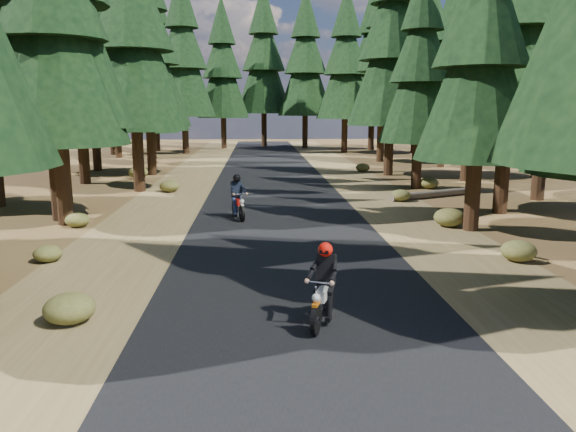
% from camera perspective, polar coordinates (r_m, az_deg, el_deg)
% --- Properties ---
extents(ground, '(120.00, 120.00, 0.00)m').
position_cam_1_polar(ground, '(13.40, 0.36, -5.83)').
color(ground, '#4B331B').
rests_on(ground, ground).
extents(road, '(6.00, 100.00, 0.01)m').
position_cam_1_polar(road, '(18.24, -0.61, -1.31)').
color(road, black).
rests_on(road, ground).
extents(shoulder_l, '(3.20, 100.00, 0.01)m').
position_cam_1_polar(shoulder_l, '(18.62, -14.91, -1.44)').
color(shoulder_l, brown).
rests_on(shoulder_l, ground).
extents(shoulder_r, '(3.20, 100.00, 0.01)m').
position_cam_1_polar(shoulder_r, '(19.01, 13.38, -1.12)').
color(shoulder_r, brown).
rests_on(shoulder_r, ground).
extents(pine_forest, '(34.59, 55.08, 16.32)m').
position_cam_1_polar(pine_forest, '(34.11, -1.95, 17.64)').
color(pine_forest, black).
rests_on(pine_forest, ground).
extents(log_near, '(4.40, 2.33, 0.32)m').
position_cam_1_polar(log_near, '(25.53, 14.62, 2.19)').
color(log_near, '#4C4233').
rests_on(log_near, ground).
extents(understory_shrubs, '(16.08, 30.05, 0.65)m').
position_cam_1_polar(understory_shrubs, '(21.95, 0.20, 1.48)').
color(understory_shrubs, '#474C1E').
rests_on(understory_shrubs, ground).
extents(rider_lead, '(1.02, 1.73, 1.48)m').
position_cam_1_polar(rider_lead, '(10.22, 3.58, -8.29)').
color(rider_lead, beige).
rests_on(rider_lead, road).
extents(rider_follow, '(0.96, 1.83, 1.56)m').
position_cam_1_polar(rider_follow, '(19.93, -5.09, 1.21)').
color(rider_follow, '#9C0F0A').
rests_on(rider_follow, road).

